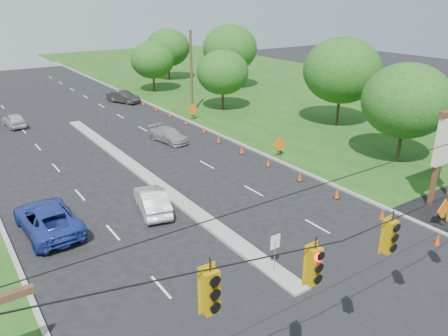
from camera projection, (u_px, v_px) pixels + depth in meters
grass_right at (401, 118)px, 47.43m from camera, size 40.00×160.00×0.06m
curb_right at (197, 126)px, 44.70m from camera, size 0.25×110.00×0.16m
median at (143, 174)px, 32.49m from camera, size 1.00×34.00×0.18m
median_sign at (275, 246)px, 20.42m from camera, size 0.55×0.06×2.05m
signal_span at (424, 249)px, 13.73m from camera, size 25.60×0.32×9.00m
utility_pole_far_right at (191, 73)px, 48.14m from camera, size 0.28×0.28×9.00m
cone_0 at (438, 240)px, 23.12m from camera, size 0.32×0.32×0.70m
cone_1 at (382, 214)px, 25.81m from camera, size 0.32×0.32×0.70m
cone_2 at (337, 194)px, 28.50m from camera, size 0.32×0.32×0.70m
cone_3 at (300, 177)px, 31.19m from camera, size 0.32×0.32×0.70m
cone_4 at (268, 162)px, 33.88m from camera, size 0.32×0.32×0.70m
cone_5 at (242, 150)px, 36.57m from camera, size 0.32×0.32×0.70m
cone_6 at (219, 139)px, 39.26m from camera, size 0.32×0.32×0.70m
cone_7 at (204, 129)px, 42.27m from camera, size 0.32×0.32×0.70m
cone_8 at (186, 121)px, 44.96m from camera, size 0.32×0.32×0.70m
cone_9 at (170, 114)px, 47.65m from camera, size 0.32×0.32×0.70m
cone_10 at (156, 108)px, 50.34m from camera, size 0.32×0.32×0.70m
cone_11 at (143, 102)px, 53.03m from camera, size 0.32×0.32×0.70m
work_sign_0 at (444, 210)px, 24.68m from camera, size 1.27×0.58×1.37m
work_sign_1 at (280, 145)px, 35.44m from camera, size 1.27×0.58×1.37m
work_sign_2 at (193, 110)px, 46.20m from camera, size 1.27×0.58×1.37m
tree_7 at (406, 101)px, 33.18m from camera, size 6.72×6.72×7.84m
tree_8 at (342, 70)px, 42.73m from camera, size 7.56×7.56×8.82m
tree_9 at (223, 72)px, 49.27m from camera, size 5.88×5.88×6.86m
tree_10 at (230, 48)px, 60.69m from camera, size 7.56×7.56×8.82m
tree_11 at (168, 48)px, 67.27m from camera, size 6.72×6.72×7.84m
tree_12 at (152, 60)px, 58.98m from camera, size 5.88×5.88×6.86m
white_sedan at (152, 200)px, 26.68m from camera, size 2.53×4.68×1.46m
blue_pickup at (48, 218)px, 24.34m from camera, size 2.94×5.97×1.63m
silver_car_far at (169, 135)px, 39.60m from camera, size 2.40×4.59×1.27m
silver_car_oncoming at (14, 120)px, 44.12m from camera, size 1.90×4.14×1.38m
dark_car_receding at (123, 97)px, 54.05m from camera, size 3.24×4.65×1.45m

